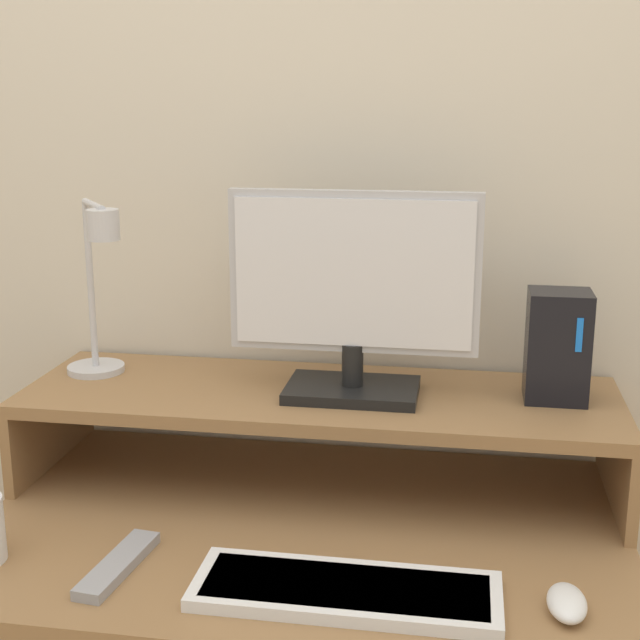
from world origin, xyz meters
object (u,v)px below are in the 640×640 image
(mouse, at_px, (567,603))
(router_dock, at_px, (557,346))
(keyboard, at_px, (346,590))
(monitor, at_px, (353,292))
(desk_lamp, at_px, (98,290))
(remote_control, at_px, (118,565))

(mouse, bearing_deg, router_dock, 89.08)
(router_dock, relative_size, keyboard, 0.44)
(monitor, bearing_deg, keyboard, -83.74)
(desk_lamp, xyz_separation_m, remote_control, (0.15, -0.34, -0.32))
(router_dock, height_order, mouse, router_dock)
(remote_control, bearing_deg, router_dock, 30.69)
(mouse, bearing_deg, keyboard, -177.98)
(desk_lamp, bearing_deg, keyboard, -36.66)
(monitor, bearing_deg, desk_lamp, 179.17)
(router_dock, height_order, keyboard, router_dock)
(desk_lamp, relative_size, router_dock, 1.72)
(remote_control, bearing_deg, desk_lamp, 114.36)
(router_dock, height_order, remote_control, router_dock)
(router_dock, bearing_deg, mouse, -90.92)
(mouse, relative_size, remote_control, 0.49)
(monitor, relative_size, remote_control, 2.22)
(desk_lamp, height_order, remote_control, desk_lamp)
(monitor, height_order, router_dock, monitor)
(desk_lamp, distance_m, keyboard, 0.68)
(desk_lamp, relative_size, keyboard, 0.76)
(monitor, relative_size, mouse, 4.57)
(router_dock, bearing_deg, remote_control, -149.31)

